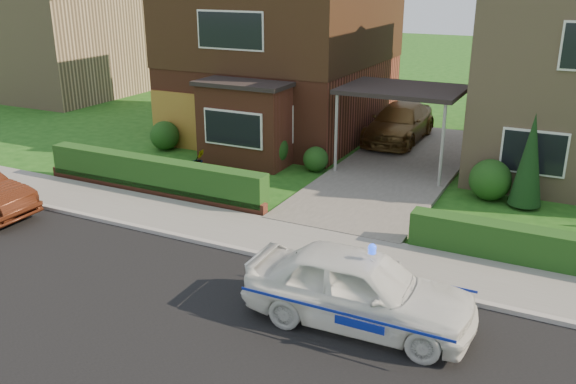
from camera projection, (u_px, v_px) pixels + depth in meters
The scene contains 21 objects.
ground at pixel (221, 332), 11.19m from camera, with size 120.00×120.00×0.00m, color #194B14.
road at pixel (221, 332), 11.19m from camera, with size 60.00×6.00×0.02m, color black.
kerb at pixel (294, 262), 13.74m from camera, with size 60.00×0.16×0.12m, color #9E9993.
sidewalk at pixel (313, 245), 14.62m from camera, with size 60.00×2.00×0.10m, color slate.
driveway at pixel (398, 168), 20.43m from camera, with size 3.80×12.00×0.12m, color #666059.
house_left at pixel (283, 38), 24.04m from camera, with size 7.50×9.53×7.25m.
carport_link at pixel (402, 91), 19.51m from camera, with size 3.80×3.00×2.77m.
garage_door at pixel (177, 120), 22.69m from camera, with size 2.20×0.10×2.10m, color #8E5A1F.
dwarf_wall at pixel (152, 189), 18.03m from camera, with size 7.70×0.25×0.36m, color brown.
hedge_left at pixel (155, 193), 18.22m from camera, with size 7.50×0.55×0.90m, color #113813.
shrub_left_far at pixel (165, 136), 22.59m from camera, with size 1.08×1.08×1.08m, color #113813.
shrub_left_mid at pixel (269, 148), 20.48m from camera, with size 1.32×1.32×1.32m, color #113813.
shrub_left_near at pixel (316, 159), 20.14m from camera, with size 0.84×0.84×0.84m, color #113813.
shrub_right_near at pixel (490, 180), 17.55m from camera, with size 1.20×1.20×1.20m, color #113813.
conifer_a at pixel (529, 163), 16.72m from camera, with size 0.90×0.90×2.60m, color black.
neighbour_left at pixel (62, 46), 32.21m from camera, with size 6.50×7.00×5.20m, color tan.
police_car at pixel (359, 289), 11.21m from camera, with size 3.95×4.34×1.63m.
driveway_car at pixel (400, 123), 23.41m from camera, with size 1.90×4.67×1.35m, color brown.
potted_plant_a at pixel (209, 150), 21.24m from camera, with size 0.41×0.28×0.78m, color gray.
potted_plant_b at pixel (199, 160), 20.25m from camera, with size 0.32×0.40×0.72m, color gray.
potted_plant_c at pixel (233, 155), 20.86m from camera, with size 0.38×0.38×0.68m, color gray.
Camera 1 is at (5.44, -8.09, 6.20)m, focal length 38.00 mm.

